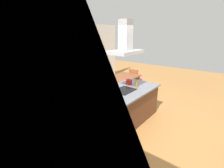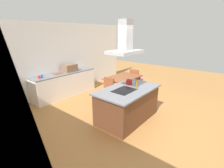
{
  "view_description": "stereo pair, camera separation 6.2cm",
  "coord_description": "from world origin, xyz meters",
  "px_view_note": "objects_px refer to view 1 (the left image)",
  "views": [
    {
      "loc": [
        -3.48,
        -2.21,
        2.34
      ],
      "look_at": [
        -0.19,
        0.4,
        1.0
      ],
      "focal_mm": 25.96,
      "sensor_mm": 36.0,
      "label": 1
    },
    {
      "loc": [
        -3.44,
        -2.26,
        2.34
      ],
      "look_at": [
        -0.19,
        0.4,
        1.0
      ],
      "focal_mm": 25.96,
      "sensor_mm": 36.0,
      "label": 2
    }
  ],
  "objects_px": {
    "olive_oil_bottle": "(136,84)",
    "countertop_microwave": "(69,68)",
    "cooktop": "(124,90)",
    "dining_table": "(122,79)",
    "chair_at_left_end": "(106,89)",
    "tea_kettle": "(129,82)",
    "coffee_mug_blue": "(41,76)",
    "coffee_mug_red": "(38,77)",
    "cutting_board": "(57,74)",
    "chair_at_right_end": "(134,78)",
    "range_hood": "(125,43)"
  },
  "relations": [
    {
      "from": "dining_table",
      "to": "chair_at_left_end",
      "type": "distance_m",
      "value": 0.93
    },
    {
      "from": "tea_kettle",
      "to": "range_hood",
      "type": "distance_m",
      "value": 1.27
    },
    {
      "from": "cutting_board",
      "to": "chair_at_left_end",
      "type": "height_order",
      "value": "cutting_board"
    },
    {
      "from": "dining_table",
      "to": "coffee_mug_blue",
      "type": "bearing_deg",
      "value": 142.33
    },
    {
      "from": "tea_kettle",
      "to": "countertop_microwave",
      "type": "height_order",
      "value": "countertop_microwave"
    },
    {
      "from": "olive_oil_bottle",
      "to": "countertop_microwave",
      "type": "distance_m",
      "value": 3.0
    },
    {
      "from": "cutting_board",
      "to": "range_hood",
      "type": "height_order",
      "value": "range_hood"
    },
    {
      "from": "countertop_microwave",
      "to": "coffee_mug_red",
      "type": "distance_m",
      "value": 1.27
    },
    {
      "from": "chair_at_right_end",
      "to": "chair_at_left_end",
      "type": "relative_size",
      "value": 1.0
    },
    {
      "from": "olive_oil_bottle",
      "to": "chair_at_right_end",
      "type": "height_order",
      "value": "olive_oil_bottle"
    },
    {
      "from": "countertop_microwave",
      "to": "range_hood",
      "type": "xyz_separation_m",
      "value": [
        -0.44,
        -2.88,
        1.06
      ]
    },
    {
      "from": "cutting_board",
      "to": "coffee_mug_red",
      "type": "bearing_deg",
      "value": -172.85
    },
    {
      "from": "cooktop",
      "to": "coffee_mug_red",
      "type": "xyz_separation_m",
      "value": [
        -0.82,
        2.84,
        0.04
      ]
    },
    {
      "from": "tea_kettle",
      "to": "coffee_mug_blue",
      "type": "distance_m",
      "value": 2.95
    },
    {
      "from": "coffee_mug_red",
      "to": "dining_table",
      "type": "xyz_separation_m",
      "value": [
        2.37,
        -1.69,
        -0.28
      ]
    },
    {
      "from": "coffee_mug_red",
      "to": "range_hood",
      "type": "height_order",
      "value": "range_hood"
    },
    {
      "from": "countertop_microwave",
      "to": "chair_at_left_end",
      "type": "xyz_separation_m",
      "value": [
        0.19,
        -1.73,
        -0.53
      ]
    },
    {
      "from": "countertop_microwave",
      "to": "cutting_board",
      "type": "relative_size",
      "value": 1.47
    },
    {
      "from": "countertop_microwave",
      "to": "coffee_mug_blue",
      "type": "relative_size",
      "value": 5.56
    },
    {
      "from": "countertop_microwave",
      "to": "chair_at_left_end",
      "type": "bearing_deg",
      "value": -83.76
    },
    {
      "from": "tea_kettle",
      "to": "coffee_mug_red",
      "type": "bearing_deg",
      "value": 117.24
    },
    {
      "from": "countertop_microwave",
      "to": "coffee_mug_red",
      "type": "bearing_deg",
      "value": -177.98
    },
    {
      "from": "olive_oil_bottle",
      "to": "coffee_mug_blue",
      "type": "distance_m",
      "value": 3.2
    },
    {
      "from": "countertop_microwave",
      "to": "range_hood",
      "type": "bearing_deg",
      "value": -98.73
    },
    {
      "from": "countertop_microwave",
      "to": "cutting_board",
      "type": "height_order",
      "value": "countertop_microwave"
    },
    {
      "from": "chair_at_right_end",
      "to": "cooktop",
      "type": "bearing_deg",
      "value": -154.99
    },
    {
      "from": "dining_table",
      "to": "countertop_microwave",
      "type": "bearing_deg",
      "value": 122.54
    },
    {
      "from": "range_hood",
      "to": "coffee_mug_red",
      "type": "bearing_deg",
      "value": 106.17
    },
    {
      "from": "coffee_mug_red",
      "to": "coffee_mug_blue",
      "type": "xyz_separation_m",
      "value": [
        0.12,
        0.05,
        0.0
      ]
    },
    {
      "from": "olive_oil_bottle",
      "to": "cooktop",
      "type": "bearing_deg",
      "value": 163.31
    },
    {
      "from": "coffee_mug_blue",
      "to": "dining_table",
      "type": "relative_size",
      "value": 0.06
    },
    {
      "from": "tea_kettle",
      "to": "olive_oil_bottle",
      "type": "height_order",
      "value": "olive_oil_bottle"
    },
    {
      "from": "olive_oil_bottle",
      "to": "coffee_mug_red",
      "type": "xyz_separation_m",
      "value": [
        -1.23,
        2.96,
        -0.07
      ]
    },
    {
      "from": "cutting_board",
      "to": "dining_table",
      "type": "distance_m",
      "value": 2.42
    },
    {
      "from": "cutting_board",
      "to": "chair_at_left_end",
      "type": "xyz_separation_m",
      "value": [
        0.7,
        -1.78,
        -0.4
      ]
    },
    {
      "from": "cooktop",
      "to": "tea_kettle",
      "type": "relative_size",
      "value": 2.53
    },
    {
      "from": "cooktop",
      "to": "dining_table",
      "type": "distance_m",
      "value": 1.94
    },
    {
      "from": "olive_oil_bottle",
      "to": "cutting_board",
      "type": "bearing_deg",
      "value": 98.8
    },
    {
      "from": "coffee_mug_red",
      "to": "cutting_board",
      "type": "height_order",
      "value": "coffee_mug_red"
    },
    {
      "from": "chair_at_left_end",
      "to": "cutting_board",
      "type": "bearing_deg",
      "value": 111.42
    },
    {
      "from": "countertop_microwave",
      "to": "dining_table",
      "type": "relative_size",
      "value": 0.36
    },
    {
      "from": "countertop_microwave",
      "to": "coffee_mug_red",
      "type": "xyz_separation_m",
      "value": [
        -1.26,
        -0.04,
        -0.09
      ]
    },
    {
      "from": "olive_oil_bottle",
      "to": "countertop_microwave",
      "type": "bearing_deg",
      "value": 89.29
    },
    {
      "from": "cooktop",
      "to": "olive_oil_bottle",
      "type": "bearing_deg",
      "value": -16.69
    },
    {
      "from": "countertop_microwave",
      "to": "dining_table",
      "type": "height_order",
      "value": "countertop_microwave"
    },
    {
      "from": "coffee_mug_blue",
      "to": "range_hood",
      "type": "bearing_deg",
      "value": -76.37
    },
    {
      "from": "countertop_microwave",
      "to": "chair_at_right_end",
      "type": "height_order",
      "value": "countertop_microwave"
    },
    {
      "from": "olive_oil_bottle",
      "to": "dining_table",
      "type": "height_order",
      "value": "olive_oil_bottle"
    },
    {
      "from": "chair_at_left_end",
      "to": "coffee_mug_blue",
      "type": "bearing_deg",
      "value": 127.49
    },
    {
      "from": "tea_kettle",
      "to": "coffee_mug_red",
      "type": "height_order",
      "value": "tea_kettle"
    }
  ]
}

